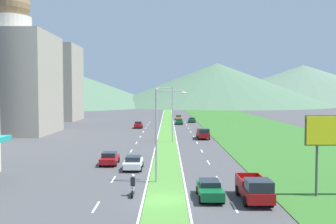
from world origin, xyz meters
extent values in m
plane|color=#424244|center=(0.00, 0.00, 0.00)|extent=(600.00, 600.00, 0.00)
cube|color=#477F33|center=(0.00, 60.00, 0.03)|extent=(3.20, 240.00, 0.06)
cube|color=#2D6023|center=(20.60, 60.00, 0.03)|extent=(24.00, 240.00, 0.06)
cube|color=silver|center=(-5.10, -1.79, 0.01)|extent=(0.16, 2.80, 0.01)
cube|color=silver|center=(-5.10, 7.32, 0.01)|extent=(0.16, 2.80, 0.01)
cube|color=silver|center=(-5.10, 16.43, 0.01)|extent=(0.16, 2.80, 0.01)
cube|color=silver|center=(-5.10, 25.54, 0.01)|extent=(0.16, 2.80, 0.01)
cube|color=silver|center=(-5.10, 34.64, 0.01)|extent=(0.16, 2.80, 0.01)
cube|color=silver|center=(-5.10, 43.75, 0.01)|extent=(0.16, 2.80, 0.01)
cube|color=silver|center=(-5.10, 52.86, 0.01)|extent=(0.16, 2.80, 0.01)
cube|color=silver|center=(-5.10, 61.97, 0.01)|extent=(0.16, 2.80, 0.01)
cube|color=silver|center=(-5.10, 71.07, 0.01)|extent=(0.16, 2.80, 0.01)
cube|color=silver|center=(-5.10, 80.18, 0.01)|extent=(0.16, 2.80, 0.01)
cube|color=silver|center=(5.10, -1.79, 0.01)|extent=(0.16, 2.80, 0.01)
cube|color=silver|center=(5.10, 7.32, 0.01)|extent=(0.16, 2.80, 0.01)
cube|color=silver|center=(5.10, 16.43, 0.01)|extent=(0.16, 2.80, 0.01)
cube|color=silver|center=(5.10, 25.54, 0.01)|extent=(0.16, 2.80, 0.01)
cube|color=silver|center=(5.10, 34.64, 0.01)|extent=(0.16, 2.80, 0.01)
cube|color=silver|center=(5.10, 43.75, 0.01)|extent=(0.16, 2.80, 0.01)
cube|color=silver|center=(5.10, 52.86, 0.01)|extent=(0.16, 2.80, 0.01)
cube|color=silver|center=(5.10, 61.97, 0.01)|extent=(0.16, 2.80, 0.01)
cube|color=silver|center=(5.10, 71.07, 0.01)|extent=(0.16, 2.80, 0.01)
cube|color=silver|center=(5.10, 80.18, 0.01)|extent=(0.16, 2.80, 0.01)
cube|color=silver|center=(-1.75, 60.00, 0.01)|extent=(0.16, 240.00, 0.01)
cube|color=silver|center=(1.75, 60.00, 0.01)|extent=(0.16, 240.00, 0.01)
cube|color=#9E9384|center=(-32.30, 50.00, 10.32)|extent=(17.05, 17.05, 20.64)
cylinder|color=beige|center=(-32.30, 50.00, 22.31)|extent=(8.74, 8.74, 3.33)
sphere|color=olive|center=(-32.30, 50.00, 26.47)|extent=(8.32, 8.32, 8.32)
cube|color=#9E9384|center=(-35.16, 88.80, 11.46)|extent=(15.55, 15.55, 22.93)
cone|color=#47664C|center=(32.70, 226.94, 14.06)|extent=(146.99, 146.99, 28.11)
cone|color=#516B56|center=(113.05, 293.27, 15.78)|extent=(182.78, 182.78, 31.57)
cylinder|color=#99999E|center=(-0.88, 5.97, 4.38)|extent=(0.18, 0.18, 8.76)
cylinder|color=#99999E|center=(0.39, 6.07, 8.61)|extent=(2.55, 0.31, 0.10)
ellipsoid|color=silver|center=(1.66, 6.17, 8.41)|extent=(0.56, 0.28, 0.20)
cylinder|color=#99999E|center=(0.95, 35.17, 4.70)|extent=(0.18, 0.18, 9.40)
cylinder|color=#99999E|center=(-0.36, 35.14, 9.25)|extent=(2.63, 0.17, 0.10)
ellipsoid|color=silver|center=(-1.67, 35.10, 9.05)|extent=(0.56, 0.28, 0.20)
cylinder|color=#4C4C51|center=(12.20, 1.04, 2.13)|extent=(0.20, 0.20, 4.25)
cube|color=silver|center=(-3.58, 12.22, 0.64)|extent=(1.84, 4.34, 0.64)
cube|color=black|center=(-3.58, 12.05, 1.23)|extent=(1.58, 1.91, 0.53)
cylinder|color=black|center=(-4.47, 13.57, 0.32)|extent=(0.22, 0.64, 0.64)
cylinder|color=black|center=(-2.70, 13.57, 0.32)|extent=(0.22, 0.64, 0.64)
cylinder|color=black|center=(-4.47, 10.88, 0.32)|extent=(0.22, 0.64, 0.64)
cylinder|color=black|center=(-2.70, 10.88, 0.32)|extent=(0.22, 0.64, 0.64)
cube|color=#0C5128|center=(7.04, 79.87, 0.65)|extent=(1.75, 4.57, 0.67)
cube|color=black|center=(7.04, 80.05, 1.20)|extent=(1.50, 2.01, 0.42)
cylinder|color=black|center=(7.88, 78.46, 0.32)|extent=(0.22, 0.64, 0.64)
cylinder|color=black|center=(6.20, 78.46, 0.32)|extent=(0.22, 0.64, 0.64)
cylinder|color=black|center=(7.88, 81.29, 0.32)|extent=(0.22, 0.64, 0.64)
cylinder|color=black|center=(6.20, 81.29, 0.32)|extent=(0.22, 0.64, 0.64)
cube|color=#C6842D|center=(3.52, 90.36, 0.64)|extent=(1.89, 4.65, 0.63)
cube|color=black|center=(3.52, 90.55, 1.20)|extent=(1.62, 2.05, 0.50)
cylinder|color=black|center=(4.43, 88.92, 0.32)|extent=(0.22, 0.64, 0.64)
cylinder|color=black|center=(2.62, 88.92, 0.32)|extent=(0.22, 0.64, 0.64)
cylinder|color=black|center=(4.43, 91.81, 0.32)|extent=(0.22, 0.64, 0.64)
cylinder|color=black|center=(2.62, 91.81, 0.32)|extent=(0.22, 0.64, 0.64)
cube|color=#0C5128|center=(3.53, 0.48, 0.67)|extent=(1.81, 4.52, 0.70)
cube|color=black|center=(3.53, 0.66, 1.23)|extent=(1.55, 1.99, 0.43)
cylinder|color=black|center=(4.40, -0.92, 0.32)|extent=(0.22, 0.64, 0.64)
cylinder|color=black|center=(2.67, -0.92, 0.32)|extent=(0.22, 0.64, 0.64)
cylinder|color=black|center=(4.40, 1.89, 0.32)|extent=(0.22, 0.64, 0.64)
cylinder|color=black|center=(2.67, 1.89, 0.32)|extent=(0.22, 0.64, 0.64)
cube|color=maroon|center=(-6.64, 15.12, 0.63)|extent=(1.83, 4.36, 0.61)
cube|color=black|center=(-6.64, 14.95, 1.20)|extent=(1.57, 1.92, 0.54)
cylinder|color=black|center=(-7.52, 16.47, 0.32)|extent=(0.22, 0.64, 0.64)
cylinder|color=black|center=(-5.76, 16.47, 0.32)|extent=(0.22, 0.64, 0.64)
cylinder|color=black|center=(-7.52, 13.77, 0.32)|extent=(0.22, 0.64, 0.64)
cylinder|color=black|center=(-5.76, 13.77, 0.32)|extent=(0.22, 0.64, 0.64)
cube|color=#0C5128|center=(3.19, 73.13, 0.66)|extent=(1.80, 4.34, 0.68)
cube|color=black|center=(3.19, 73.30, 1.21)|extent=(1.55, 1.91, 0.42)
cylinder|color=black|center=(4.06, 71.79, 0.32)|extent=(0.22, 0.64, 0.64)
cylinder|color=black|center=(2.33, 71.79, 0.32)|extent=(0.22, 0.64, 0.64)
cylinder|color=black|center=(4.06, 74.48, 0.32)|extent=(0.22, 0.64, 0.64)
cylinder|color=black|center=(2.33, 74.48, 0.32)|extent=(0.22, 0.64, 0.64)
cube|color=maroon|center=(-6.84, 61.83, 0.69)|extent=(1.81, 4.05, 0.75)
cube|color=black|center=(-6.84, 61.67, 1.33)|extent=(1.55, 1.78, 0.54)
cylinder|color=black|center=(-7.71, 63.09, 0.32)|extent=(0.22, 0.64, 0.64)
cylinder|color=black|center=(-5.98, 63.09, 0.32)|extent=(0.22, 0.64, 0.64)
cylinder|color=black|center=(-7.71, 60.58, 0.32)|extent=(0.22, 0.64, 0.64)
cylinder|color=black|center=(-5.98, 60.58, 0.32)|extent=(0.22, 0.64, 0.64)
cube|color=maroon|center=(6.89, -0.11, 0.80)|extent=(2.00, 5.40, 0.80)
cube|color=black|center=(6.89, -1.71, 1.60)|extent=(1.84, 2.00, 0.80)
cube|color=maroon|center=(7.83, 0.99, 1.42)|extent=(0.10, 3.20, 0.44)
cube|color=maroon|center=(5.95, 0.99, 1.42)|extent=(0.10, 3.20, 0.44)
cube|color=maroon|center=(6.89, 2.54, 1.42)|extent=(1.84, 0.10, 0.44)
cylinder|color=black|center=(7.85, -1.73, 0.40)|extent=(0.26, 0.80, 0.80)
cylinder|color=black|center=(5.93, -1.73, 0.40)|extent=(0.26, 0.80, 0.80)
cylinder|color=black|center=(7.85, 1.51, 0.40)|extent=(0.26, 0.80, 0.80)
cylinder|color=black|center=(5.93, 1.51, 0.40)|extent=(0.26, 0.80, 0.80)
cube|color=maroon|center=(6.63, 40.51, 0.80)|extent=(2.00, 5.40, 0.80)
cube|color=black|center=(6.63, 38.91, 1.60)|extent=(1.84, 2.00, 0.80)
cube|color=maroon|center=(7.57, 41.61, 1.42)|extent=(0.10, 3.20, 0.44)
cube|color=maroon|center=(5.69, 41.61, 1.42)|extent=(0.10, 3.20, 0.44)
cube|color=maroon|center=(6.63, 43.16, 1.42)|extent=(1.84, 0.10, 0.44)
cylinder|color=black|center=(7.59, 38.89, 0.40)|extent=(0.26, 0.80, 0.80)
cylinder|color=black|center=(5.67, 38.89, 0.40)|extent=(0.26, 0.80, 0.80)
cylinder|color=black|center=(7.59, 42.13, 0.40)|extent=(0.26, 0.80, 0.80)
cylinder|color=black|center=(5.67, 42.13, 0.40)|extent=(0.26, 0.80, 0.80)
cylinder|color=black|center=(-2.65, 2.00, 0.30)|extent=(0.10, 0.60, 0.60)
cylinder|color=black|center=(-2.65, 0.60, 0.30)|extent=(0.12, 0.60, 0.60)
cube|color=slate|center=(-2.65, 1.30, 0.47)|extent=(0.20, 1.12, 0.25)
ellipsoid|color=slate|center=(-2.65, 1.50, 0.83)|extent=(0.24, 0.44, 0.24)
cube|color=black|center=(-2.65, 1.20, 1.20)|extent=(0.36, 0.28, 0.70)
sphere|color=silver|center=(-2.65, 1.25, 1.67)|extent=(0.26, 0.26, 0.26)
camera|label=1|loc=(0.21, -29.77, 8.39)|focal=41.26mm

